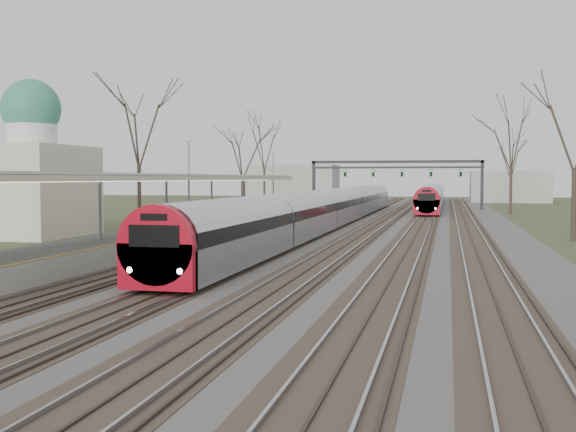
{
  "coord_description": "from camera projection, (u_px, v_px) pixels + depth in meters",
  "views": [
    {
      "loc": [
        6.55,
        -4.39,
        3.87
      ],
      "look_at": [
        -1.2,
        30.48,
        2.0
      ],
      "focal_mm": 45.0,
      "sensor_mm": 36.0,
      "label": 1
    }
  ],
  "objects": [
    {
      "name": "track_bed",
      "position": [
        370.0,
        224.0,
        59.45
      ],
      "size": [
        24.0,
        160.0,
        0.22
      ],
      "color": "#474442",
      "rests_on": "ground"
    },
    {
      "name": "platform",
      "position": [
        188.0,
        233.0,
        44.39
      ],
      "size": [
        3.5,
        69.0,
        1.0
      ],
      "primitive_type": "cube",
      "color": "#9E9B93",
      "rests_on": "ground"
    },
    {
      "name": "canopy",
      "position": [
        159.0,
        177.0,
        39.81
      ],
      "size": [
        4.1,
        50.0,
        3.11
      ],
      "color": "slate",
      "rests_on": "platform"
    },
    {
      "name": "dome_building",
      "position": [
        9.0,
        181.0,
        47.45
      ],
      "size": [
        10.0,
        8.0,
        10.3
      ],
      "color": "beige",
      "rests_on": "ground"
    },
    {
      "name": "signal_gantry",
      "position": [
        396.0,
        170.0,
        88.43
      ],
      "size": [
        21.0,
        0.59,
        6.08
      ],
      "color": "black",
      "rests_on": "ground"
    },
    {
      "name": "tree_west_far",
      "position": [
        139.0,
        125.0,
        55.96
      ],
      "size": [
        5.5,
        5.5,
        11.33
      ],
      "color": "#2D231C",
      "rests_on": "ground"
    },
    {
      "name": "tree_east_far",
      "position": [
        576.0,
        122.0,
        43.42
      ],
      "size": [
        5.0,
        5.0,
        10.3
      ],
      "color": "#2D231C",
      "rests_on": "ground"
    },
    {
      "name": "train_near",
      "position": [
        335.0,
        207.0,
        59.23
      ],
      "size": [
        2.62,
        75.21,
        3.05
      ],
      "color": "#A6A8B0",
      "rests_on": "ground"
    },
    {
      "name": "train_far",
      "position": [
        433.0,
        196.0,
        99.08
      ],
      "size": [
        2.62,
        60.21,
        3.05
      ],
      "color": "#A6A8B0",
      "rests_on": "ground"
    }
  ]
}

